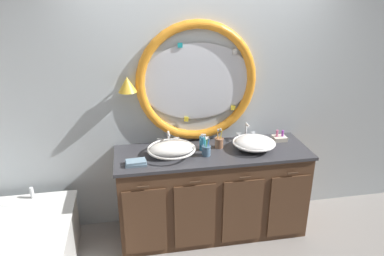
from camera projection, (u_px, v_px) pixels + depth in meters
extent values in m
plane|color=gray|center=(213.00, 244.00, 3.57)|extent=(14.00, 14.00, 0.00)
cube|color=silver|center=(202.00, 99.00, 3.63)|extent=(6.40, 0.08, 2.60)
ellipsoid|color=silver|center=(197.00, 82.00, 3.49)|extent=(1.08, 0.02, 0.75)
torus|color=orange|center=(197.00, 82.00, 3.49)|extent=(1.17, 0.09, 1.17)
cube|color=silver|center=(251.00, 82.00, 3.58)|extent=(0.05, 0.01, 0.05)
cube|color=silver|center=(235.00, 52.00, 3.44)|extent=(0.05, 0.01, 0.05)
cube|color=teal|center=(180.00, 45.00, 3.32)|extent=(0.04, 0.01, 0.04)
cube|color=#2866B7|center=(143.00, 72.00, 3.35)|extent=(0.05, 0.01, 0.05)
cube|color=red|center=(144.00, 98.00, 3.45)|extent=(0.04, 0.01, 0.04)
cube|color=yellow|center=(186.00, 119.00, 3.60)|extent=(0.05, 0.01, 0.05)
cube|color=yellow|center=(233.00, 108.00, 3.65)|extent=(0.05, 0.01, 0.05)
cylinder|color=#4C3823|center=(127.00, 81.00, 3.34)|extent=(0.02, 0.09, 0.02)
cone|color=gold|center=(127.00, 84.00, 3.30)|extent=(0.17, 0.17, 0.14)
cube|color=brown|center=(212.00, 193.00, 3.65)|extent=(1.81, 0.59, 0.86)
cube|color=#38383D|center=(213.00, 152.00, 3.48)|extent=(1.85, 0.63, 0.03)
cube|color=#38383D|center=(206.00, 147.00, 3.77)|extent=(1.81, 0.02, 0.11)
cube|color=brown|center=(145.00, 222.00, 3.27)|extent=(0.38, 0.02, 0.65)
cylinder|color=#422D1E|center=(143.00, 187.00, 3.12)|extent=(0.10, 0.01, 0.01)
cube|color=brown|center=(195.00, 217.00, 3.35)|extent=(0.38, 0.02, 0.65)
cylinder|color=#422D1E|center=(195.00, 182.00, 3.20)|extent=(0.10, 0.01, 0.01)
cube|color=brown|center=(243.00, 211.00, 3.42)|extent=(0.38, 0.02, 0.65)
cylinder|color=#422D1E|center=(245.00, 177.00, 3.27)|extent=(0.10, 0.01, 0.01)
cube|color=brown|center=(288.00, 207.00, 3.50)|extent=(0.38, 0.02, 0.65)
cylinder|color=#422D1E|center=(293.00, 173.00, 3.35)|extent=(0.10, 0.01, 0.01)
cylinder|color=silver|center=(32.00, 193.00, 3.43)|extent=(0.04, 0.04, 0.11)
ellipsoid|color=white|center=(171.00, 149.00, 3.36)|extent=(0.43, 0.26, 0.13)
torus|color=white|center=(171.00, 149.00, 3.36)|extent=(0.45, 0.45, 0.02)
cylinder|color=silver|center=(171.00, 149.00, 3.36)|extent=(0.03, 0.03, 0.01)
ellipsoid|color=white|center=(254.00, 143.00, 3.49)|extent=(0.39, 0.34, 0.13)
torus|color=white|center=(254.00, 143.00, 3.49)|extent=(0.41, 0.41, 0.02)
cylinder|color=silver|center=(254.00, 143.00, 3.49)|extent=(0.03, 0.03, 0.01)
cylinder|color=silver|center=(168.00, 144.00, 3.61)|extent=(0.05, 0.05, 0.02)
cylinder|color=silver|center=(168.00, 137.00, 3.59)|extent=(0.02, 0.02, 0.11)
sphere|color=silver|center=(168.00, 132.00, 3.56)|extent=(0.03, 0.03, 0.03)
cylinder|color=silver|center=(169.00, 134.00, 3.52)|extent=(0.02, 0.11, 0.02)
cylinder|color=silver|center=(160.00, 142.00, 3.59)|extent=(0.04, 0.04, 0.06)
cylinder|color=silver|center=(177.00, 141.00, 3.62)|extent=(0.04, 0.04, 0.06)
cube|color=silver|center=(160.00, 139.00, 3.58)|extent=(0.05, 0.01, 0.01)
cube|color=silver|center=(177.00, 138.00, 3.60)|extent=(0.05, 0.01, 0.01)
cylinder|color=silver|center=(245.00, 138.00, 3.74)|extent=(0.05, 0.05, 0.02)
cylinder|color=silver|center=(246.00, 130.00, 3.71)|extent=(0.02, 0.02, 0.15)
sphere|color=silver|center=(246.00, 124.00, 3.68)|extent=(0.03, 0.03, 0.03)
cylinder|color=silver|center=(248.00, 125.00, 3.64)|extent=(0.02, 0.09, 0.02)
cylinder|color=silver|center=(238.00, 137.00, 3.72)|extent=(0.04, 0.04, 0.06)
cylinder|color=silver|center=(253.00, 136.00, 3.75)|extent=(0.04, 0.04, 0.06)
cube|color=silver|center=(239.00, 133.00, 3.71)|extent=(0.05, 0.01, 0.01)
cube|color=silver|center=(253.00, 132.00, 3.73)|extent=(0.05, 0.01, 0.01)
cylinder|color=slate|center=(206.00, 151.00, 3.37)|extent=(0.08, 0.08, 0.09)
torus|color=slate|center=(206.00, 146.00, 3.35)|extent=(0.09, 0.09, 0.01)
cylinder|color=blue|center=(208.00, 147.00, 3.36)|extent=(0.03, 0.01, 0.15)
cube|color=white|center=(208.00, 138.00, 3.33)|extent=(0.02, 0.02, 0.02)
cylinder|color=#19ADB2|center=(205.00, 145.00, 3.37)|extent=(0.01, 0.02, 0.17)
cube|color=white|center=(205.00, 135.00, 3.33)|extent=(0.02, 0.02, 0.02)
cylinder|color=green|center=(206.00, 147.00, 3.33)|extent=(0.03, 0.02, 0.16)
cube|color=white|center=(206.00, 138.00, 3.30)|extent=(0.02, 0.02, 0.02)
cylinder|color=#996647|center=(219.00, 143.00, 3.53)|extent=(0.08, 0.08, 0.09)
torus|color=#996647|center=(219.00, 139.00, 3.51)|extent=(0.09, 0.09, 0.01)
cylinder|color=yellow|center=(220.00, 138.00, 3.52)|extent=(0.04, 0.01, 0.16)
cube|color=white|center=(221.00, 129.00, 3.48)|extent=(0.02, 0.02, 0.02)
cylinder|color=orange|center=(218.00, 139.00, 3.51)|extent=(0.03, 0.01, 0.16)
cube|color=white|center=(218.00, 130.00, 3.48)|extent=(0.02, 0.02, 0.02)
cylinder|color=#388EBC|center=(203.00, 143.00, 3.47)|extent=(0.06, 0.06, 0.14)
cylinder|color=silver|center=(203.00, 136.00, 3.44)|extent=(0.04, 0.04, 0.02)
cylinder|color=silver|center=(203.00, 135.00, 3.42)|extent=(0.01, 0.04, 0.01)
cube|color=#7593A8|center=(136.00, 164.00, 3.21)|extent=(0.19, 0.11, 0.02)
cube|color=#7593A8|center=(136.00, 161.00, 3.20)|extent=(0.18, 0.12, 0.02)
cube|color=beige|center=(279.00, 138.00, 3.70)|extent=(0.13, 0.12, 0.04)
cylinder|color=pink|center=(277.00, 133.00, 3.68)|extent=(0.02, 0.02, 0.07)
cylinder|color=purple|center=(283.00, 133.00, 3.69)|extent=(0.02, 0.02, 0.06)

